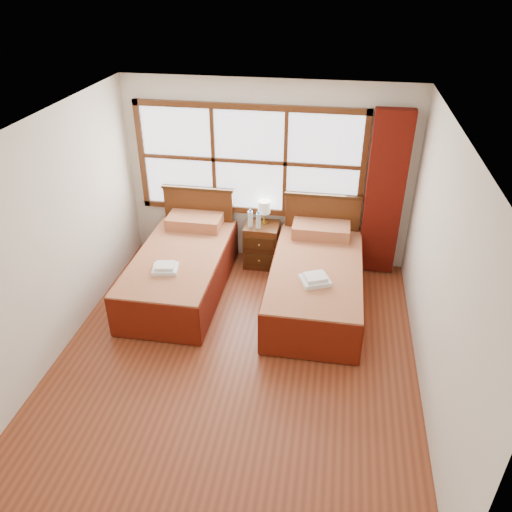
# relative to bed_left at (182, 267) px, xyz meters

# --- Properties ---
(floor) EXTENTS (4.50, 4.50, 0.00)m
(floor) POSITION_rel_bed_left_xyz_m (0.99, -1.20, -0.33)
(floor) COLOR brown
(floor) RESTS_ON ground
(ceiling) EXTENTS (4.50, 4.50, 0.00)m
(ceiling) POSITION_rel_bed_left_xyz_m (0.99, -1.20, 2.27)
(ceiling) COLOR white
(ceiling) RESTS_ON wall_back
(wall_back) EXTENTS (4.00, 0.00, 4.00)m
(wall_back) POSITION_rel_bed_left_xyz_m (0.99, 1.05, 0.97)
(wall_back) COLOR silver
(wall_back) RESTS_ON floor
(wall_left) EXTENTS (0.00, 4.50, 4.50)m
(wall_left) POSITION_rel_bed_left_xyz_m (-1.01, -1.20, 0.97)
(wall_left) COLOR silver
(wall_left) RESTS_ON floor
(wall_right) EXTENTS (0.00, 4.50, 4.50)m
(wall_right) POSITION_rel_bed_left_xyz_m (2.99, -1.20, 0.97)
(wall_right) COLOR silver
(wall_right) RESTS_ON floor
(window) EXTENTS (3.16, 0.06, 1.56)m
(window) POSITION_rel_bed_left_xyz_m (0.74, 1.02, 1.17)
(window) COLOR white
(window) RESTS_ON wall_back
(curtain) EXTENTS (0.50, 0.16, 2.30)m
(curtain) POSITION_rel_bed_left_xyz_m (2.59, 0.91, 0.84)
(curtain) COLOR #591008
(curtain) RESTS_ON wall_back
(bed_left) EXTENTS (1.12, 2.17, 1.09)m
(bed_left) POSITION_rel_bed_left_xyz_m (0.00, 0.00, 0.00)
(bed_left) COLOR #361E0B
(bed_left) RESTS_ON floor
(bed_right) EXTENTS (1.14, 2.22, 1.12)m
(bed_right) POSITION_rel_bed_left_xyz_m (1.79, -0.00, 0.01)
(bed_right) COLOR #361E0B
(bed_right) RESTS_ON floor
(nightstand) EXTENTS (0.48, 0.47, 0.64)m
(nightstand) POSITION_rel_bed_left_xyz_m (0.96, 0.80, -0.01)
(nightstand) COLOR #502811
(nightstand) RESTS_ON floor
(towels_left) EXTENTS (0.35, 0.32, 0.09)m
(towels_left) POSITION_rel_bed_left_xyz_m (-0.04, -0.49, 0.29)
(towels_left) COLOR white
(towels_left) RESTS_ON bed_left
(towels_right) EXTENTS (0.42, 0.39, 0.10)m
(towels_right) POSITION_rel_bed_left_xyz_m (1.79, -0.46, 0.31)
(towels_right) COLOR white
(towels_right) RESTS_ON bed_right
(lamp) EXTENTS (0.18, 0.18, 0.34)m
(lamp) POSITION_rel_bed_left_xyz_m (0.98, 0.87, 0.55)
(lamp) COLOR gold
(lamp) RESTS_ON nightstand
(bottle_near) EXTENTS (0.07, 0.07, 0.27)m
(bottle_near) POSITION_rel_bed_left_xyz_m (0.80, 0.73, 0.43)
(bottle_near) COLOR #C2E6F9
(bottle_near) RESTS_ON nightstand
(bottle_far) EXTENTS (0.07, 0.07, 0.25)m
(bottle_far) POSITION_rel_bed_left_xyz_m (0.92, 0.71, 0.42)
(bottle_far) COLOR #C2E6F9
(bottle_far) RESTS_ON nightstand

